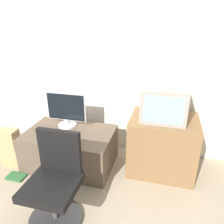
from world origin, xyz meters
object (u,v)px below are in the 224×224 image
Objects in this scene: cardboard_box_lower at (13,156)px; crt_tv at (164,103)px; office_chair at (55,185)px; book at (16,177)px; main_monitor at (66,110)px; mouse at (77,138)px; keyboard at (58,136)px.

crt_tv is at bearing 11.74° from cardboard_box_lower.
book is at bearing 154.08° from office_chair.
main_monitor is 8.96× the size of mouse.
cardboard_box_lower is at bearing -150.15° from main_monitor.
office_chair is (0.30, -0.66, -0.10)m from keyboard.
main_monitor is 0.90m from cardboard_box_lower.
mouse is 1.06m from crt_tv.
main_monitor is at bearing 93.23° from keyboard.
crt_tv reaches higher than mouse.
mouse is 0.95m from cardboard_box_lower.
cardboard_box_lower is (-0.88, -0.06, -0.35)m from mouse.
keyboard is at bearing 114.18° from office_chair.
main_monitor reaches higher than book.
cardboard_box_lower is at bearing -168.26° from crt_tv.
crt_tv is 1.99m from cardboard_box_lower.
mouse is at bearing -2.54° from keyboard.
keyboard is (0.02, -0.28, -0.21)m from main_monitor.
book is (-0.68, -0.29, -0.46)m from mouse.
keyboard is 1.39× the size of cardboard_box_lower.
crt_tv is 1.39m from office_chair.
mouse is at bearing -48.78° from main_monitor.
main_monitor reaches higher than mouse.
book is (-0.44, -0.30, -0.45)m from keyboard.
mouse is 0.23× the size of cardboard_box_lower.
book is (-0.74, 0.36, -0.35)m from office_chair.
office_chair is at bearing -31.92° from cardboard_box_lower.
crt_tv is (1.17, 0.30, 0.41)m from keyboard.
keyboard is at bearing 6.71° from cardboard_box_lower.
office_chair reaches higher than book.
office_chair is 1.13m from cardboard_box_lower.
crt_tv is 1.92m from book.
main_monitor is at bearing 53.69° from book.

